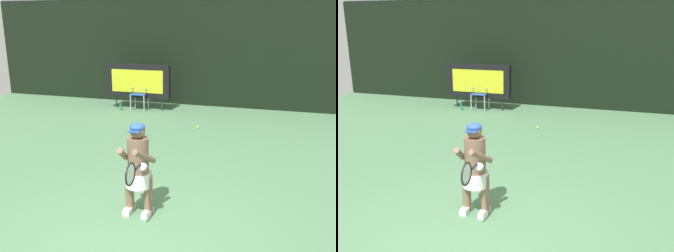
% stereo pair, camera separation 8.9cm
% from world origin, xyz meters
% --- Properties ---
extents(ground, '(18.00, 22.00, 0.03)m').
position_xyz_m(ground, '(0.00, -0.19, -0.01)').
color(ground, '#517F57').
extents(backdrop_screen, '(18.00, 0.12, 3.66)m').
position_xyz_m(backdrop_screen, '(0.00, 8.50, 1.81)').
color(backdrop_screen, black).
rests_on(backdrop_screen, ground).
extents(scoreboard, '(2.20, 0.21, 1.50)m').
position_xyz_m(scoreboard, '(-2.83, 7.31, 0.95)').
color(scoreboard, black).
rests_on(scoreboard, ground).
extents(umpire_chair, '(0.52, 0.44, 1.08)m').
position_xyz_m(umpire_chair, '(-2.75, 7.26, 0.62)').
color(umpire_chair, '#B7B7BC').
rests_on(umpire_chair, ground).
extents(water_bottle, '(0.07, 0.07, 0.27)m').
position_xyz_m(water_bottle, '(-3.32, 6.94, 0.12)').
color(water_bottle, '#1C8C52').
rests_on(water_bottle, ground).
extents(tennis_player, '(0.53, 0.61, 1.41)m').
position_xyz_m(tennis_player, '(-0.20, 0.78, 0.75)').
color(tennis_player, white).
rests_on(tennis_player, ground).
extents(tennis_racket, '(0.03, 0.60, 0.31)m').
position_xyz_m(tennis_racket, '(-0.05, 0.18, 0.91)').
color(tennis_racket, black).
extents(tennis_ball_loose, '(0.07, 0.07, 0.07)m').
position_xyz_m(tennis_ball_loose, '(-0.38, 5.57, 0.03)').
color(tennis_ball_loose, '#CCDB3D').
rests_on(tennis_ball_loose, ground).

